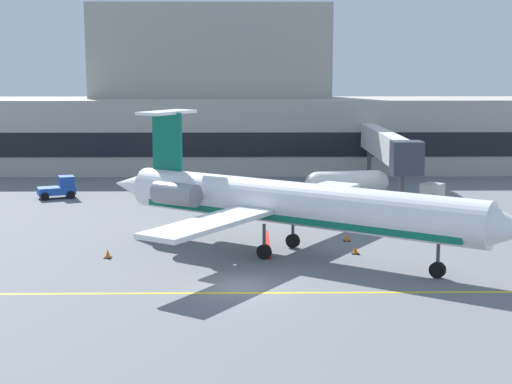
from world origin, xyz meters
TOP-DOWN VIEW (x-y plane):
  - ground at (0.00, -0.00)m, footprint 120.00×120.00m
  - terminal_building at (-0.56, 45.74)m, footprint 64.29×11.25m
  - jet_bridge_west at (13.01, 28.90)m, footprint 2.40×20.71m
  - regional_jet at (2.91, 6.91)m, footprint 25.73×20.03m
  - baggage_tug at (-16.16, 27.45)m, footprint 3.56×2.83m
  - pushback_tractor at (14.71, 19.90)m, footprint 3.82×4.05m
  - fuel_tank at (9.15, 26.45)m, footprint 7.46×3.05m
  - safety_cone_alpha at (-4.20, 12.18)m, footprint 0.47×0.47m
  - safety_cone_bravo at (7.09, 10.53)m, footprint 0.47×0.47m
  - safety_cone_charlie at (7.17, 7.02)m, footprint 0.47×0.47m
  - safety_cone_delta at (-8.16, 6.19)m, footprint 0.47×0.47m

SIDE VIEW (x-z plane):
  - ground at x=0.00m, z-range -0.10..0.00m
  - safety_cone_alpha at x=-4.20m, z-range -0.03..0.52m
  - safety_cone_bravo at x=7.09m, z-range -0.03..0.52m
  - safety_cone_charlie at x=7.17m, z-range -0.03..0.52m
  - safety_cone_delta at x=-8.16m, z-range -0.03..0.52m
  - baggage_tug at x=-16.16m, z-range -0.08..1.84m
  - pushback_tractor at x=14.71m, z-range -0.12..2.21m
  - fuel_tank at x=9.15m, z-range 0.15..2.67m
  - regional_jet at x=2.91m, z-range -1.06..7.56m
  - jet_bridge_west at x=13.01m, z-range 1.50..7.23m
  - terminal_building at x=-0.56m, z-range -2.66..15.55m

